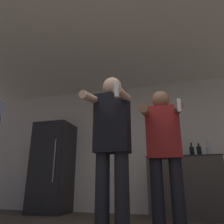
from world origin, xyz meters
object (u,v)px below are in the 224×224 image
at_px(bottle_red_label, 154,151).
at_px(bottle_tall_gin, 199,151).
at_px(person_man_side, 164,148).
at_px(refrigerator, 53,166).
at_px(bottle_clear_vodka, 176,152).
at_px(person_woman_foreground, 112,143).
at_px(bottle_brown_liquor, 192,151).
at_px(bottle_dark_rum, 209,151).

distance_m(bottle_red_label, bottle_tall_gin, 0.78).
bearing_deg(person_man_side, refrigerator, 147.21).
bearing_deg(bottle_clear_vodka, person_man_side, -96.15).
bearing_deg(bottle_red_label, person_woman_foreground, -97.91).
bearing_deg(bottle_brown_liquor, bottle_red_label, 180.00).
relative_size(bottle_red_label, bottle_clear_vodka, 1.21).
xyz_separation_m(bottle_clear_vodka, person_woman_foreground, (-0.67, -1.94, -0.14)).
bearing_deg(bottle_dark_rum, person_woman_foreground, -121.92).
xyz_separation_m(refrigerator, person_woman_foreground, (1.74, -1.89, 0.07)).
bearing_deg(bottle_brown_liquor, bottle_dark_rum, 0.00).
distance_m(bottle_tall_gin, bottle_dark_rum, 0.16).
xyz_separation_m(bottle_red_label, person_man_side, (0.24, -1.50, -0.16)).
bearing_deg(person_woman_foreground, bottle_clear_vodka, 71.04).
height_order(bottle_dark_rum, person_man_side, person_man_side).
bearing_deg(refrigerator, bottle_tall_gin, 1.01).
distance_m(bottle_tall_gin, bottle_clear_vodka, 0.38).
relative_size(bottle_brown_liquor, bottle_tall_gin, 1.12).
xyz_separation_m(bottle_brown_liquor, bottle_dark_rum, (0.28, 0.00, -0.00)).
xyz_separation_m(refrigerator, bottle_brown_liquor, (2.67, 0.05, 0.22)).
bearing_deg(person_man_side, bottle_tall_gin, 70.03).
xyz_separation_m(refrigerator, person_man_side, (2.25, -1.45, 0.07)).
bearing_deg(bottle_tall_gin, person_woman_foreground, -118.42).
relative_size(bottle_red_label, bottle_tall_gin, 1.31).
relative_size(bottle_brown_liquor, bottle_dark_rum, 1.02).
bearing_deg(person_woman_foreground, bottle_brown_liquor, 64.40).
height_order(bottle_clear_vodka, person_woman_foreground, person_woman_foreground).
distance_m(bottle_brown_liquor, person_man_side, 1.56).
height_order(bottle_red_label, person_woman_foreground, person_woman_foreground).
relative_size(bottle_brown_liquor, person_woman_foreground, 0.16).
xyz_separation_m(refrigerator, bottle_tall_gin, (2.79, 0.05, 0.21)).
height_order(bottle_brown_liquor, person_woman_foreground, person_woman_foreground).
distance_m(refrigerator, bottle_clear_vodka, 2.42).
xyz_separation_m(bottle_dark_rum, person_woman_foreground, (-1.21, -1.94, -0.14)).
bearing_deg(bottle_tall_gin, refrigerator, -178.99).
bearing_deg(bottle_dark_rum, refrigerator, -179.05).
bearing_deg(person_man_side, bottle_red_label, 98.93).
bearing_deg(bottle_brown_liquor, refrigerator, -178.95).
xyz_separation_m(bottle_tall_gin, person_woman_foreground, (-1.05, -1.94, -0.14)).
distance_m(refrigerator, bottle_red_label, 2.03).
distance_m(bottle_brown_liquor, person_woman_foreground, 2.15).
distance_m(bottle_dark_rum, bottle_clear_vodka, 0.54).
bearing_deg(bottle_dark_rum, bottle_red_label, -180.00).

